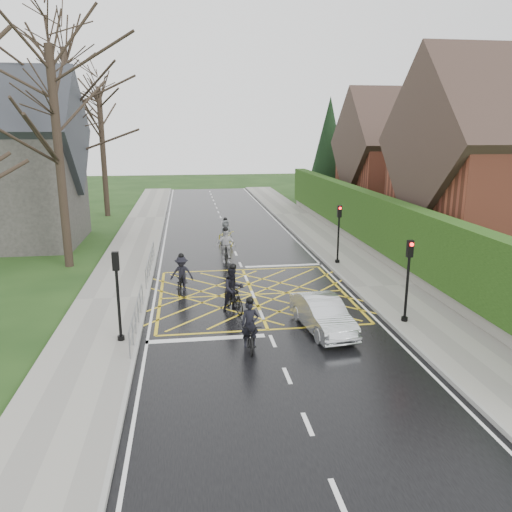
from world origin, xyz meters
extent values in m
plane|color=black|center=(0.00, 0.00, 0.00)|extent=(120.00, 120.00, 0.00)
cube|color=black|center=(0.00, 0.00, 0.01)|extent=(9.00, 80.00, 0.01)
cube|color=gray|center=(6.00, 0.00, 0.07)|extent=(3.00, 80.00, 0.15)
cube|color=gray|center=(-6.00, 0.00, 0.07)|extent=(3.00, 80.00, 0.15)
cube|color=slate|center=(7.75, 6.00, 0.35)|extent=(0.50, 38.00, 0.70)
cube|color=black|center=(7.75, 6.00, 2.10)|extent=(0.90, 38.00, 2.80)
cube|color=brown|center=(14.75, 18.00, 3.00)|extent=(9.00, 8.00, 6.00)
cube|color=#362720|center=(14.75, 18.00, 5.90)|extent=(9.80, 8.80, 8.80)
cube|color=brown|center=(17.45, 18.00, 8.50)|extent=(0.70, 0.70, 1.60)
cylinder|color=black|center=(10.75, 26.00, 0.60)|extent=(0.50, 0.50, 1.20)
cone|color=black|center=(10.75, 26.00, 5.00)|extent=(4.60, 4.60, 10.00)
cube|color=#2D2B28|center=(-13.50, 12.00, 3.50)|extent=(8.00, 7.00, 7.00)
cube|color=#26282D|center=(-13.50, 12.00, 6.90)|extent=(8.80, 7.80, 7.80)
cylinder|color=black|center=(-9.00, 6.00, 5.50)|extent=(0.44, 0.44, 11.00)
cylinder|color=black|center=(-10.00, 14.00, 6.00)|extent=(0.44, 0.44, 12.00)
cylinder|color=black|center=(-9.30, 22.00, 5.00)|extent=(0.44, 0.44, 10.00)
cylinder|color=slate|center=(-4.65, -3.50, 1.00)|extent=(0.05, 5.00, 0.05)
cylinder|color=slate|center=(-4.65, -3.50, 0.55)|extent=(0.04, 5.00, 0.04)
cylinder|color=slate|center=(-4.65, -6.00, 0.50)|extent=(0.04, 0.04, 1.00)
cylinder|color=slate|center=(-4.65, -1.00, 0.50)|extent=(0.04, 0.04, 1.00)
cylinder|color=slate|center=(-4.65, 4.00, 1.00)|extent=(0.05, 6.00, 0.05)
cylinder|color=slate|center=(-4.65, 4.00, 0.55)|extent=(0.04, 6.00, 0.04)
cylinder|color=slate|center=(-4.65, 1.00, 0.50)|extent=(0.04, 0.04, 1.00)
cylinder|color=slate|center=(-4.65, 7.00, 0.50)|extent=(0.04, 0.04, 1.00)
cylinder|color=black|center=(5.10, 4.20, 1.50)|extent=(0.10, 0.10, 3.00)
cylinder|color=black|center=(5.10, 4.20, 0.15)|extent=(0.24, 0.24, 0.30)
cube|color=black|center=(5.10, 4.20, 2.90)|extent=(0.22, 0.16, 0.62)
sphere|color=#FF0C0C|center=(5.10, 4.08, 3.08)|extent=(0.14, 0.14, 0.14)
cylinder|color=black|center=(5.10, -4.20, 1.50)|extent=(0.10, 0.10, 3.00)
cylinder|color=black|center=(5.10, -4.20, 0.15)|extent=(0.24, 0.24, 0.30)
cube|color=black|center=(5.10, -4.20, 2.90)|extent=(0.22, 0.16, 0.62)
sphere|color=#FF0C0C|center=(5.10, -4.32, 3.08)|extent=(0.14, 0.14, 0.14)
cylinder|color=black|center=(-5.10, -4.50, 1.50)|extent=(0.10, 0.10, 3.00)
cylinder|color=black|center=(-5.10, -4.50, 0.15)|extent=(0.24, 0.24, 0.30)
cube|color=black|center=(-5.10, -4.50, 2.90)|extent=(0.22, 0.16, 0.62)
sphere|color=#FF0C0C|center=(-5.10, -4.38, 3.08)|extent=(0.14, 0.14, 0.14)
imported|color=black|center=(-0.82, -5.42, 0.47)|extent=(0.68, 1.82, 0.95)
imported|color=black|center=(-0.82, -5.32, 0.81)|extent=(0.60, 0.40, 1.61)
sphere|color=black|center=(-0.82, -5.32, 1.63)|extent=(0.25, 0.25, 0.25)
imported|color=black|center=(-1.04, -1.88, 0.58)|extent=(1.08, 2.02, 1.17)
imported|color=black|center=(-1.04, -1.78, 0.89)|extent=(1.02, 0.89, 1.78)
sphere|color=black|center=(-1.04, -1.78, 1.80)|extent=(0.28, 0.28, 0.28)
imported|color=black|center=(-3.07, 0.89, 0.47)|extent=(0.91, 1.87, 0.94)
imported|color=black|center=(-3.07, 0.99, 0.80)|extent=(1.12, 0.75, 1.60)
sphere|color=black|center=(-3.07, 0.99, 1.62)|extent=(0.25, 0.25, 0.25)
imported|color=black|center=(-0.73, 5.45, 0.60)|extent=(0.70, 2.03, 1.20)
imported|color=#B5B4B8|center=(-0.73, 5.55, 0.92)|extent=(1.10, 0.52, 1.83)
sphere|color=black|center=(-0.73, 5.55, 1.85)|extent=(0.29, 0.29, 0.29)
imported|color=gold|center=(-0.40, 9.74, 0.47)|extent=(1.28, 1.90, 0.94)
imported|color=#5B5F63|center=(-0.40, 9.84, 0.80)|extent=(0.92, 0.78, 1.60)
sphere|color=black|center=(-0.40, 9.84, 1.62)|extent=(0.25, 0.25, 0.25)
imported|color=silver|center=(1.94, -4.30, 0.61)|extent=(1.73, 3.84, 1.22)
camera|label=1|loc=(-2.77, -20.57, 7.05)|focal=35.00mm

